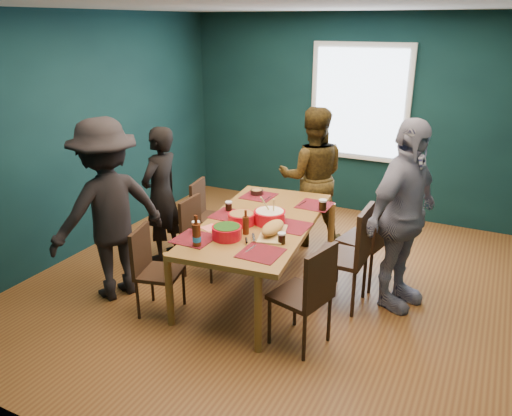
{
  "coord_description": "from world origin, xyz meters",
  "views": [
    {
      "loc": [
        1.78,
        -4.21,
        2.57
      ],
      "look_at": [
        -0.23,
        -0.2,
        0.89
      ],
      "focal_mm": 35.0,
      "sensor_mm": 36.0,
      "label": 1
    }
  ],
  "objects": [
    {
      "name": "napkin_c",
      "position": [
        0.11,
        -0.89,
        0.76
      ],
      "size": [
        0.2,
        0.2,
        0.0
      ],
      "primitive_type": "cube",
      "rotation": [
        0.0,
        0.0,
        0.65
      ],
      "color": "#E3685F",
      "rests_on": "dining_table"
    },
    {
      "name": "person_far_left",
      "position": [
        -1.51,
        0.0,
        0.76
      ],
      "size": [
        0.37,
        0.56,
        1.53
      ],
      "primitive_type": "imported",
      "rotation": [
        0.0,
        0.0,
        4.7
      ],
      "color": "black",
      "rests_on": "floor"
    },
    {
      "name": "person_near_left",
      "position": [
        -1.46,
        -0.88,
        0.88
      ],
      "size": [
        1.06,
        1.31,
        1.77
      ],
      "primitive_type": "imported",
      "rotation": [
        0.0,
        0.0,
        4.3
      ],
      "color": "black",
      "rests_on": "floor"
    },
    {
      "name": "room",
      "position": [
        0.0,
        0.27,
        1.37
      ],
      "size": [
        5.01,
        5.01,
        2.71
      ],
      "color": "brown",
      "rests_on": "ground"
    },
    {
      "name": "person_back",
      "position": [
        -0.16,
        1.17,
        0.83
      ],
      "size": [
        1.0,
        0.9,
        1.67
      ],
      "primitive_type": "imported",
      "rotation": [
        0.0,
        0.0,
        3.56
      ],
      "color": "black",
      "rests_on": "floor"
    },
    {
      "name": "cola_glass_c",
      "position": [
        0.25,
        0.36,
        0.82
      ],
      "size": [
        0.08,
        0.08,
        0.12
      ],
      "color": "black",
      "rests_on": "dining_table"
    },
    {
      "name": "bowl_salad",
      "position": [
        -0.32,
        -0.33,
        0.81
      ],
      "size": [
        0.26,
        0.26,
        0.11
      ],
      "color": "red",
      "rests_on": "dining_table"
    },
    {
      "name": "chair_left_mid",
      "position": [
        -0.95,
        -0.13,
        0.49
      ],
      "size": [
        0.38,
        0.38,
        0.84
      ],
      "rotation": [
        0.0,
        0.0,
        0.01
      ],
      "color": "black",
      "rests_on": "floor"
    },
    {
      "name": "cola_glass_a",
      "position": [
        -0.59,
        -0.69,
        0.81
      ],
      "size": [
        0.08,
        0.08,
        0.1
      ],
      "color": "black",
      "rests_on": "dining_table"
    },
    {
      "name": "bowl_herbs",
      "position": [
        -0.27,
        -0.69,
        0.82
      ],
      "size": [
        0.27,
        0.27,
        0.12
      ],
      "color": "red",
      "rests_on": "dining_table"
    },
    {
      "name": "cutting_board",
      "position": [
        0.06,
        -0.44,
        0.81
      ],
      "size": [
        0.33,
        0.56,
        0.12
      ],
      "rotation": [
        0.0,
        0.0,
        0.27
      ],
      "color": "tan",
      "rests_on": "dining_table"
    },
    {
      "name": "cola_glass_d",
      "position": [
        -0.6,
        -0.08,
        0.81
      ],
      "size": [
        0.07,
        0.07,
        0.1
      ],
      "color": "black",
      "rests_on": "dining_table"
    },
    {
      "name": "person_right",
      "position": [
        1.09,
        0.17,
        0.9
      ],
      "size": [
        0.76,
        1.14,
        1.81
      ],
      "primitive_type": "imported",
      "rotation": [
        0.0,
        0.0,
        1.24
      ],
      "color": "silver",
      "rests_on": "floor"
    },
    {
      "name": "small_bowl",
      "position": [
        -0.57,
        0.5,
        0.79
      ],
      "size": [
        0.14,
        0.14,
        0.06
      ],
      "color": "black",
      "rests_on": "dining_table"
    },
    {
      "name": "bowl_dumpling",
      "position": [
        -0.09,
        -0.19,
        0.82
      ],
      "size": [
        0.3,
        0.3,
        0.28
      ],
      "color": "red",
      "rests_on": "dining_table"
    },
    {
      "name": "chair_left_far",
      "position": [
        -1.18,
        0.39,
        0.5
      ],
      "size": [
        0.44,
        0.44,
        0.85
      ],
      "rotation": [
        0.0,
        0.0,
        0.17
      ],
      "color": "black",
      "rests_on": "floor"
    },
    {
      "name": "chair_left_near",
      "position": [
        -0.91,
        -0.98,
        0.49
      ],
      "size": [
        0.46,
        0.46,
        0.83
      ],
      "rotation": [
        0.0,
        0.0,
        0.25
      ],
      "color": "black",
      "rests_on": "floor"
    },
    {
      "name": "beer_bottle_b",
      "position": [
        -0.17,
        -0.52,
        0.85
      ],
      "size": [
        0.06,
        0.06,
        0.23
      ],
      "color": "#451C0C",
      "rests_on": "dining_table"
    },
    {
      "name": "napkin_a",
      "position": [
        0.12,
        -0.16,
        0.76
      ],
      "size": [
        0.15,
        0.15,
        0.0
      ],
      "primitive_type": "cube",
      "rotation": [
        0.0,
        0.0,
        0.12
      ],
      "color": "#E3685F",
      "rests_on": "dining_table"
    },
    {
      "name": "napkin_b",
      "position": [
        -0.53,
        -0.55,
        0.76
      ],
      "size": [
        0.19,
        0.19,
        0.0
      ],
      "primitive_type": "cube",
      "rotation": [
        0.0,
        0.0,
        -0.4
      ],
      "color": "#E3685F",
      "rests_on": "dining_table"
    },
    {
      "name": "cola_glass_b",
      "position": [
        0.21,
        -0.57,
        0.81
      ],
      "size": [
        0.07,
        0.07,
        0.1
      ],
      "color": "black",
      "rests_on": "dining_table"
    },
    {
      "name": "chair_right_mid",
      "position": [
        0.69,
        -0.06,
        0.59
      ],
      "size": [
        0.45,
        0.45,
        1.01
      ],
      "rotation": [
        0.0,
        0.0,
        0.0
      ],
      "color": "black",
      "rests_on": "floor"
    },
    {
      "name": "beer_bottle_a",
      "position": [
        -0.42,
        -0.95,
        0.86
      ],
      "size": [
        0.08,
        0.08,
        0.28
      ],
      "color": "#451C0C",
      "rests_on": "dining_table"
    },
    {
      "name": "chair_right_far",
      "position": [
        0.77,
        0.45,
        0.56
      ],
      "size": [
        0.51,
        0.51,
        0.96
      ],
      "rotation": [
        0.0,
        0.0,
        -0.2
      ],
      "color": "black",
      "rests_on": "floor"
    },
    {
      "name": "dining_table",
      "position": [
        -0.2,
        -0.18,
        0.69
      ],
      "size": [
        1.23,
        2.1,
        0.76
      ],
      "rotation": [
        0.0,
        0.0,
        0.12
      ],
      "color": "brown",
      "rests_on": "floor"
    },
    {
      "name": "chair_right_near",
      "position": [
        0.58,
        -0.85,
        0.54
      ],
      "size": [
        0.51,
        0.51,
        0.93
      ],
      "rotation": [
        0.0,
        0.0,
        -0.25
      ],
      "color": "black",
      "rests_on": "floor"
    }
  ]
}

